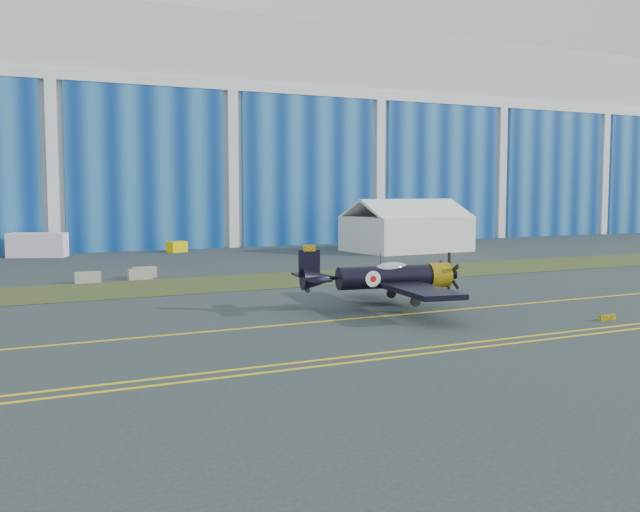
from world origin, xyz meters
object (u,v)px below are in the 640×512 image
shipping_container (37,245)px  tug (177,247)px  warbird (385,277)px  tent (406,225)px

shipping_container → tug: 15.65m
warbird → shipping_container: warbird is taller
warbird → tent: 45.14m
warbird → shipping_container: size_ratio=2.54×
shipping_container → warbird: bearing=-49.7°
tent → shipping_container: size_ratio=2.32×
shipping_container → tug: bearing=21.3°
warbird → tug: size_ratio=7.16×
tent → shipping_container: tent is taller
warbird → tent: (25.83, 37.00, 1.16)m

